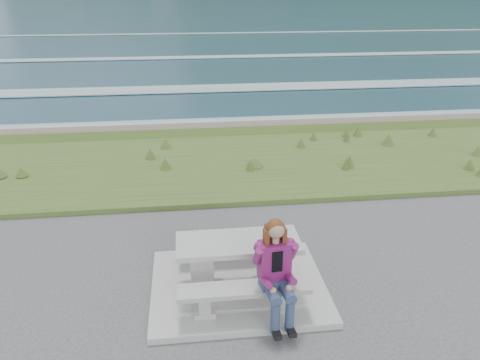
{
  "coord_description": "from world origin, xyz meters",
  "views": [
    {
      "loc": [
        -0.67,
        -5.82,
        4.35
      ],
      "look_at": [
        0.17,
        1.2,
        1.28
      ],
      "focal_mm": 35.0,
      "sensor_mm": 36.0,
      "label": 1
    }
  ],
  "objects_px": {
    "picnic_table": "(238,250)",
    "bench_landward": "(244,293)",
    "seated_woman": "(277,286)",
    "bench_seaward": "(233,240)"
  },
  "relations": [
    {
      "from": "bench_seaward",
      "to": "seated_woman",
      "type": "distance_m",
      "value": 1.6
    },
    {
      "from": "bench_landward",
      "to": "seated_woman",
      "type": "bearing_deg",
      "value": -17.95
    },
    {
      "from": "picnic_table",
      "to": "bench_landward",
      "type": "distance_m",
      "value": 0.74
    },
    {
      "from": "picnic_table",
      "to": "seated_woman",
      "type": "xyz_separation_m",
      "value": [
        0.42,
        -0.84,
        -0.06
      ]
    },
    {
      "from": "bench_landward",
      "to": "bench_seaward",
      "type": "xyz_separation_m",
      "value": [
        0.0,
        1.4,
        0.0
      ]
    },
    {
      "from": "picnic_table",
      "to": "bench_seaward",
      "type": "bearing_deg",
      "value": 90.0
    },
    {
      "from": "seated_woman",
      "to": "bench_seaward",
      "type": "bearing_deg",
      "value": 98.49
    },
    {
      "from": "seated_woman",
      "to": "bench_landward",
      "type": "bearing_deg",
      "value": 155.3
    },
    {
      "from": "bench_seaward",
      "to": "picnic_table",
      "type": "bearing_deg",
      "value": -90.0
    },
    {
      "from": "picnic_table",
      "to": "bench_landward",
      "type": "xyz_separation_m",
      "value": [
        0.0,
        -0.7,
        -0.23
      ]
    }
  ]
}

